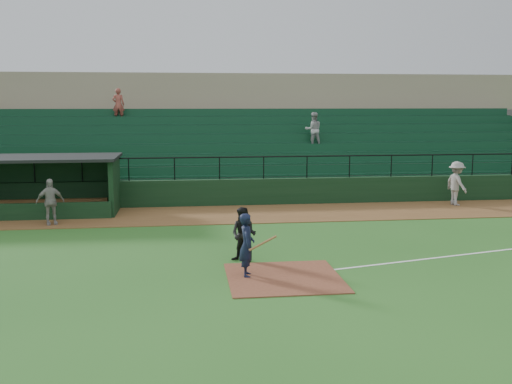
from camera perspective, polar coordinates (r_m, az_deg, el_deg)
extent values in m
plane|color=#255B1D|center=(16.54, 2.17, -7.42)|extent=(90.00, 90.00, 0.00)
cube|color=brown|center=(24.26, -0.88, -2.17)|extent=(40.00, 4.00, 0.03)
cube|color=brown|center=(15.59, 2.77, -8.38)|extent=(3.00, 3.00, 0.03)
cube|color=black|center=(26.31, -1.40, -0.01)|extent=(36.00, 0.35, 1.20)
cylinder|color=black|center=(26.12, -1.42, 3.46)|extent=(36.00, 0.06, 0.06)
cube|color=#62625E|center=(31.01, -2.32, 3.55)|extent=(36.00, 9.00, 3.60)
cube|color=#103D24|center=(30.48, -2.25, 4.30)|extent=(34.56, 8.00, 4.05)
cube|color=gray|center=(37.39, -3.18, 6.58)|extent=(38.00, 3.00, 6.40)
cube|color=#62625E|center=(35.38, -2.96, 7.27)|extent=(36.00, 2.00, 0.20)
imported|color=#A6A6A6|center=(31.38, 5.66, 6.10)|extent=(0.91, 0.71, 1.86)
imported|color=#9E473A|center=(33.77, -13.36, 8.35)|extent=(0.66, 0.44, 1.82)
cube|color=black|center=(27.26, -22.30, 0.81)|extent=(8.50, 0.20, 2.30)
cube|color=black|center=(25.19, -13.70, 0.61)|extent=(0.20, 2.60, 2.30)
cube|color=black|center=(25.89, -23.20, 3.06)|extent=(8.90, 3.20, 0.12)
cube|color=olive|center=(27.01, -22.41, -1.20)|extent=(7.65, 0.40, 0.50)
cube|color=black|center=(24.86, -23.77, -1.86)|extent=(8.50, 0.12, 0.70)
imported|color=black|center=(15.49, -0.90, -5.24)|extent=(0.44, 0.65, 1.72)
cylinder|color=olive|center=(15.33, 0.67, -5.05)|extent=(0.79, 0.34, 0.35)
imported|color=black|center=(16.93, -1.21, -4.22)|extent=(0.98, 0.91, 1.61)
imported|color=gray|center=(27.64, 19.09, 0.81)|extent=(0.95, 1.39, 1.98)
imported|color=#98948E|center=(23.28, -19.56, -0.90)|extent=(1.11, 0.78, 1.76)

